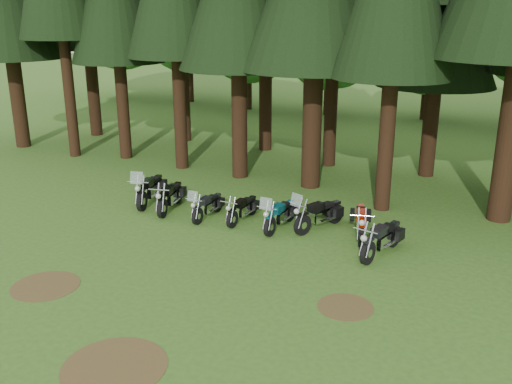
# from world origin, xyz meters

# --- Properties ---
(ground) EXTENTS (120.00, 120.00, 0.00)m
(ground) POSITION_xyz_m (0.00, 0.00, 0.00)
(ground) COLOR #335B1F
(ground) RESTS_ON ground
(decid_0) EXTENTS (8.00, 7.78, 10.00)m
(decid_0) POSITION_xyz_m (-22.10, 25.26, 5.90)
(decid_0) COLOR #321D10
(decid_0) RESTS_ON ground
(decid_1) EXTENTS (7.91, 7.69, 9.88)m
(decid_1) POSITION_xyz_m (-15.99, 25.76, 5.83)
(decid_1) COLOR #321D10
(decid_1) RESTS_ON ground
(decid_2) EXTENTS (6.72, 6.53, 8.40)m
(decid_2) POSITION_xyz_m (-10.43, 24.78, 4.95)
(decid_2) COLOR #321D10
(decid_2) RESTS_ON ground
(decid_3) EXTENTS (6.12, 5.95, 7.65)m
(decid_3) POSITION_xyz_m (-4.71, 25.13, 4.51)
(decid_3) COLOR #321D10
(decid_3) RESTS_ON ground
(decid_4) EXTENTS (5.93, 5.76, 7.41)m
(decid_4) POSITION_xyz_m (1.58, 26.32, 4.37)
(decid_4) COLOR #321D10
(decid_4) RESTS_ON ground
(dirt_patch_0) EXTENTS (1.80, 1.80, 0.01)m
(dirt_patch_0) POSITION_xyz_m (-3.00, -2.00, 0.01)
(dirt_patch_0) COLOR #4C3D1E
(dirt_patch_0) RESTS_ON ground
(dirt_patch_1) EXTENTS (1.40, 1.40, 0.01)m
(dirt_patch_1) POSITION_xyz_m (4.50, 0.50, 0.01)
(dirt_patch_1) COLOR #4C3D1E
(dirt_patch_1) RESTS_ON ground
(dirt_patch_2) EXTENTS (2.20, 2.20, 0.01)m
(dirt_patch_2) POSITION_xyz_m (1.00, -4.00, 0.01)
(dirt_patch_2) COLOR #4C3D1E
(dirt_patch_2) RESTS_ON ground
(motorcycle_0) EXTENTS (0.96, 2.47, 1.57)m
(motorcycle_0) POSITION_xyz_m (-4.54, 4.74, 0.52)
(motorcycle_0) COLOR black
(motorcycle_0) RESTS_ON ground
(motorcycle_1) EXTENTS (0.72, 2.28, 0.95)m
(motorcycle_1) POSITION_xyz_m (-3.44, 4.46, 0.48)
(motorcycle_1) COLOR black
(motorcycle_1) RESTS_ON ground
(motorcycle_2) EXTENTS (0.38, 2.01, 1.27)m
(motorcycle_2) POSITION_xyz_m (-1.80, 4.36, 0.42)
(motorcycle_2) COLOR black
(motorcycle_2) RESTS_ON ground
(motorcycle_3) EXTENTS (0.29, 2.01, 0.82)m
(motorcycle_3) POSITION_xyz_m (-0.56, 4.63, 0.42)
(motorcycle_3) COLOR black
(motorcycle_3) RESTS_ON ground
(motorcycle_4) EXTENTS (0.42, 2.21, 1.39)m
(motorcycle_4) POSITION_xyz_m (0.88, 4.57, 0.47)
(motorcycle_4) COLOR black
(motorcycle_4) RESTS_ON ground
(motorcycle_5) EXTENTS (1.14, 2.27, 1.47)m
(motorcycle_5) POSITION_xyz_m (2.07, 5.12, 0.49)
(motorcycle_5) COLOR black
(motorcycle_5) RESTS_ON ground
(motorcycle_6) EXTENTS (0.82, 2.23, 0.93)m
(motorcycle_6) POSITION_xyz_m (3.49, 5.11, 0.48)
(motorcycle_6) COLOR black
(motorcycle_6) RESTS_ON ground
(motorcycle_7) EXTENTS (0.66, 2.32, 0.95)m
(motorcycle_7) POSITION_xyz_m (4.47, 3.97, 0.49)
(motorcycle_7) COLOR black
(motorcycle_7) RESTS_ON ground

